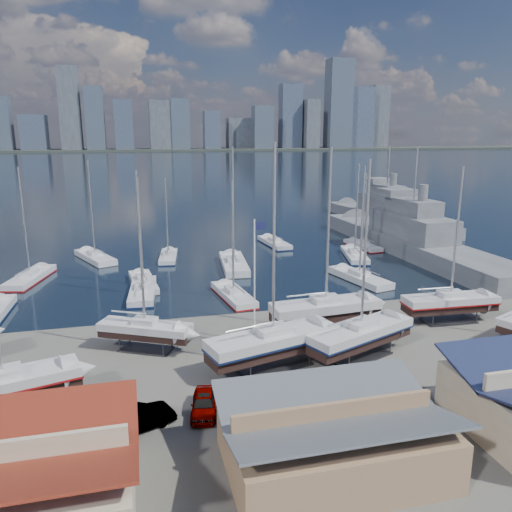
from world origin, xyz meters
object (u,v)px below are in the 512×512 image
object	(u,v)px
naval_ship_east	(410,242)
flagpole	(255,275)
naval_ship_west	(385,216)
car_a	(204,404)

from	to	relation	value
naval_ship_east	flagpole	world-z (taller)	naval_ship_east
naval_ship_west	car_a	bearing A→B (deg)	138.12
flagpole	car_a	bearing A→B (deg)	-121.22
naval_ship_west	flagpole	world-z (taller)	naval_ship_west
naval_ship_west	flagpole	size ratio (longest dim) A/B	3.56
car_a	flagpole	world-z (taller)	flagpole
naval_ship_west	car_a	size ratio (longest dim) A/B	9.78
naval_ship_east	naval_ship_west	xyz separation A→B (m)	(9.14, 25.40, 0.00)
car_a	flagpole	distance (m)	13.16
naval_ship_west	car_a	distance (m)	80.99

